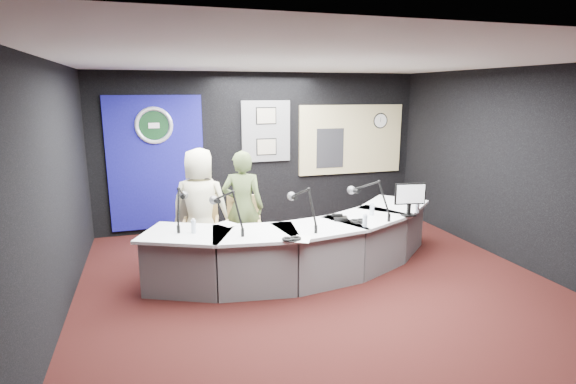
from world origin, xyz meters
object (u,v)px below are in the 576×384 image
object	(u,v)px
broadcast_desk	(304,246)
person_man	(200,206)
armchair_right	(243,227)
armchair_left	(201,232)
person_woman	(243,207)

from	to	relation	value
broadcast_desk	person_man	world-z (taller)	person_man
armchair_right	armchair_left	bearing A→B (deg)	178.05
person_woman	armchair_left	bearing A→B (deg)	7.06
person_woman	armchair_right	bearing A→B (deg)	-0.00
armchair_right	person_man	xyz separation A→B (m)	(-0.59, 0.15, 0.31)
broadcast_desk	person_man	size ratio (longest dim) A/B	2.66
armchair_left	broadcast_desk	bearing A→B (deg)	-21.97
broadcast_desk	person_man	xyz separation A→B (m)	(-1.30, 0.80, 0.47)
armchair_left	person_woman	bearing A→B (deg)	-4.75
armchair_left	armchair_right	bearing A→B (deg)	-4.75
broadcast_desk	armchair_left	world-z (taller)	armchair_left
armchair_left	person_woman	xyz separation A→B (m)	(0.59, -0.15, 0.37)
person_man	person_woman	distance (m)	0.61
broadcast_desk	armchair_right	xyz separation A→B (m)	(-0.71, 0.65, 0.16)
broadcast_desk	person_woman	xyz separation A→B (m)	(-0.71, 0.65, 0.45)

